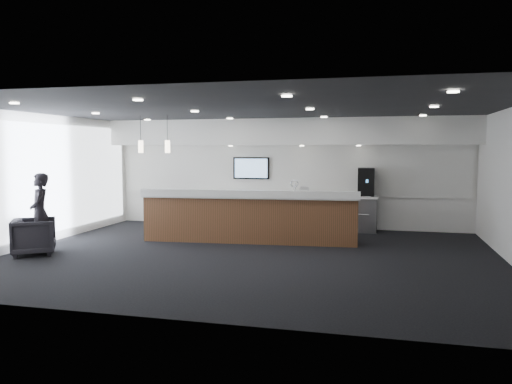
% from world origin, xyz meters
% --- Properties ---
extents(ground, '(10.00, 10.00, 0.00)m').
position_xyz_m(ground, '(0.00, 0.00, 0.00)').
color(ground, black).
rests_on(ground, ground).
extents(ceiling, '(10.00, 8.00, 0.02)m').
position_xyz_m(ceiling, '(0.00, 0.00, 3.00)').
color(ceiling, black).
rests_on(ceiling, back_wall).
extents(back_wall, '(10.00, 0.02, 3.00)m').
position_xyz_m(back_wall, '(0.00, 4.00, 1.50)').
color(back_wall, white).
rests_on(back_wall, ground).
extents(left_wall, '(0.02, 8.00, 3.00)m').
position_xyz_m(left_wall, '(-5.00, 0.00, 1.50)').
color(left_wall, white).
rests_on(left_wall, ground).
extents(soffit_bulkhead, '(10.00, 0.90, 0.70)m').
position_xyz_m(soffit_bulkhead, '(0.00, 3.55, 2.65)').
color(soffit_bulkhead, white).
rests_on(soffit_bulkhead, back_wall).
extents(alcove_panel, '(9.80, 0.06, 1.40)m').
position_xyz_m(alcove_panel, '(0.00, 3.97, 1.60)').
color(alcove_panel, white).
rests_on(alcove_panel, back_wall).
extents(window_blinds_wall, '(0.04, 7.36, 2.55)m').
position_xyz_m(window_blinds_wall, '(-4.96, 0.00, 1.50)').
color(window_blinds_wall, silver).
rests_on(window_blinds_wall, left_wall).
extents(back_credenza, '(5.06, 0.66, 0.95)m').
position_xyz_m(back_credenza, '(-0.00, 3.64, 0.48)').
color(back_credenza, '#94959C').
rests_on(back_credenza, ground).
extents(wall_tv, '(1.05, 0.08, 0.62)m').
position_xyz_m(wall_tv, '(-1.00, 3.91, 1.65)').
color(wall_tv, black).
rests_on(wall_tv, back_wall).
extents(pendant_left, '(0.12, 0.12, 0.30)m').
position_xyz_m(pendant_left, '(-2.40, 0.80, 2.25)').
color(pendant_left, beige).
rests_on(pendant_left, ceiling).
extents(pendant_right, '(0.12, 0.12, 0.30)m').
position_xyz_m(pendant_right, '(-3.10, 0.80, 2.25)').
color(pendant_right, beige).
rests_on(pendant_right, ceiling).
extents(ceiling_can_lights, '(7.00, 5.00, 0.02)m').
position_xyz_m(ceiling_can_lights, '(0.00, 0.00, 2.97)').
color(ceiling_can_lights, silver).
rests_on(ceiling_can_lights, ceiling).
extents(service_counter, '(5.14, 1.26, 1.49)m').
position_xyz_m(service_counter, '(-0.42, 1.49, 0.58)').
color(service_counter, '#4D3319').
rests_on(service_counter, ground).
extents(coffee_machine, '(0.44, 0.57, 0.75)m').
position_xyz_m(coffee_machine, '(2.20, 3.69, 1.32)').
color(coffee_machine, black).
rests_on(coffee_machine, back_credenza).
extents(info_sign_left, '(0.16, 0.06, 0.23)m').
position_xyz_m(info_sign_left, '(0.62, 3.54, 1.06)').
color(info_sign_left, silver).
rests_on(info_sign_left, back_credenza).
extents(info_sign_right, '(0.18, 0.06, 0.24)m').
position_xyz_m(info_sign_right, '(0.54, 3.54, 1.07)').
color(info_sign_right, silver).
rests_on(info_sign_right, back_credenza).
extents(armchair, '(1.15, 1.14, 0.76)m').
position_xyz_m(armchair, '(-4.40, -0.99, 0.38)').
color(armchair, black).
rests_on(armchair, ground).
extents(lounge_guest, '(0.67, 0.73, 1.68)m').
position_xyz_m(lounge_guest, '(-4.51, -0.64, 0.84)').
color(lounge_guest, black).
rests_on(lounge_guest, ground).
extents(cup_0, '(0.10, 0.10, 0.10)m').
position_xyz_m(cup_0, '(1.63, 3.56, 1.00)').
color(cup_0, white).
rests_on(cup_0, back_credenza).
extents(cup_1, '(0.14, 0.14, 0.10)m').
position_xyz_m(cup_1, '(1.49, 3.56, 1.00)').
color(cup_1, white).
rests_on(cup_1, back_credenza).
extents(cup_2, '(0.13, 0.13, 0.10)m').
position_xyz_m(cup_2, '(1.35, 3.56, 1.00)').
color(cup_2, white).
rests_on(cup_2, back_credenza).
extents(cup_3, '(0.13, 0.13, 0.10)m').
position_xyz_m(cup_3, '(1.21, 3.56, 1.00)').
color(cup_3, white).
rests_on(cup_3, back_credenza).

